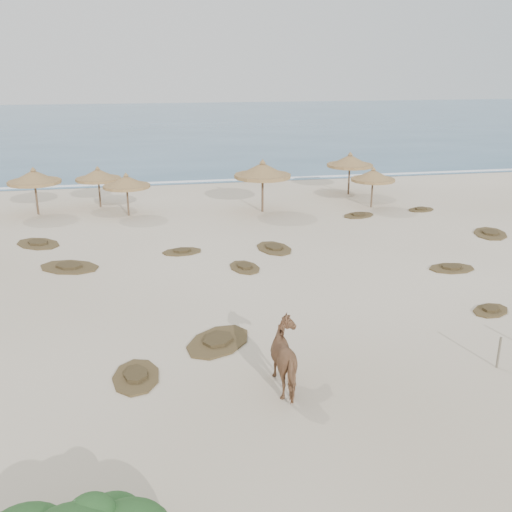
% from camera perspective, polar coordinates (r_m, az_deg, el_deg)
% --- Properties ---
extents(ground, '(160.00, 160.00, 0.00)m').
position_cam_1_polar(ground, '(18.93, 3.69, -7.28)').
color(ground, beige).
rests_on(ground, ground).
extents(ocean, '(200.00, 100.00, 0.01)m').
position_cam_1_polar(ocean, '(91.93, -8.60, 13.09)').
color(ocean, navy).
rests_on(ocean, ground).
extents(foam_line, '(70.00, 0.60, 0.01)m').
position_cam_1_polar(foam_line, '(43.47, -5.13, 7.47)').
color(foam_line, white).
rests_on(foam_line, ground).
extents(palapa_0, '(3.95, 3.95, 2.79)m').
position_cam_1_polar(palapa_0, '(35.27, -21.32, 7.31)').
color(palapa_0, brown).
rests_on(palapa_0, ground).
extents(palapa_1, '(3.43, 3.43, 2.53)m').
position_cam_1_polar(palapa_1, '(36.04, -15.52, 7.78)').
color(palapa_1, brown).
rests_on(palapa_1, ground).
extents(palapa_2, '(3.35, 3.35, 2.50)m').
position_cam_1_polar(palapa_2, '(33.53, -12.83, 7.20)').
color(palapa_2, brown).
rests_on(palapa_2, ground).
extents(palapa_3, '(4.18, 4.18, 3.13)m').
position_cam_1_polar(palapa_3, '(33.51, 0.66, 8.49)').
color(palapa_3, brown).
rests_on(palapa_3, ground).
extents(palapa_4, '(3.81, 3.81, 2.86)m').
position_cam_1_polar(palapa_4, '(38.87, 9.37, 9.31)').
color(palapa_4, brown).
rests_on(palapa_4, ground).
extents(palapa_5, '(3.00, 3.00, 2.49)m').
position_cam_1_polar(palapa_5, '(35.41, 11.62, 7.85)').
color(palapa_5, brown).
rests_on(palapa_5, ground).
extents(horse, '(1.03, 2.11, 1.75)m').
position_cam_1_polar(horse, '(15.33, 3.40, -10.13)').
color(horse, '#946443').
rests_on(horse, ground).
extents(fence_post_far, '(0.07, 0.07, 0.96)m').
position_cam_1_polar(fence_post_far, '(17.80, 23.11, -8.87)').
color(fence_post_far, '#6E6453').
rests_on(fence_post_far, ground).
extents(scrub_1, '(3.19, 2.78, 0.16)m').
position_cam_1_polar(scrub_1, '(25.69, -18.17, -1.02)').
color(scrub_1, brown).
rests_on(scrub_1, ground).
extents(scrub_2, '(1.54, 2.05, 0.16)m').
position_cam_1_polar(scrub_2, '(24.38, -1.14, -1.11)').
color(scrub_2, brown).
rests_on(scrub_2, ground).
extents(scrub_3, '(1.92, 2.57, 0.16)m').
position_cam_1_polar(scrub_3, '(26.95, 1.82, 0.81)').
color(scrub_3, brown).
rests_on(scrub_3, ground).
extents(scrub_4, '(2.03, 1.33, 0.16)m').
position_cam_1_polar(scrub_4, '(25.66, 18.97, -1.13)').
color(scrub_4, brown).
rests_on(scrub_4, ground).
extents(scrub_5, '(2.60, 2.97, 0.16)m').
position_cam_1_polar(scrub_5, '(31.72, 22.38, 2.12)').
color(scrub_5, brown).
rests_on(scrub_5, ground).
extents(scrub_6, '(2.93, 2.94, 0.16)m').
position_cam_1_polar(scrub_6, '(29.59, -20.96, 1.19)').
color(scrub_6, brown).
rests_on(scrub_6, ground).
extents(scrub_7, '(2.37, 2.00, 0.16)m').
position_cam_1_polar(scrub_7, '(33.53, 10.21, 4.06)').
color(scrub_7, brown).
rests_on(scrub_7, ground).
extents(scrub_9, '(2.92, 3.02, 0.16)m').
position_cam_1_polar(scrub_9, '(18.03, -3.80, -8.48)').
color(scrub_9, brown).
rests_on(scrub_9, ground).
extents(scrub_10, '(1.97, 1.57, 0.16)m').
position_cam_1_polar(scrub_10, '(35.75, 16.17, 4.51)').
color(scrub_10, brown).
rests_on(scrub_10, ground).
extents(scrub_11, '(1.38, 2.06, 0.16)m').
position_cam_1_polar(scrub_11, '(16.45, -11.90, -11.69)').
color(scrub_11, brown).
rests_on(scrub_11, ground).
extents(scrub_12, '(1.85, 1.62, 0.16)m').
position_cam_1_polar(scrub_12, '(21.78, 22.42, -5.02)').
color(scrub_12, brown).
rests_on(scrub_12, ground).
extents(scrub_13, '(2.00, 1.43, 0.16)m').
position_cam_1_polar(scrub_13, '(26.67, -7.40, 0.47)').
color(scrub_13, brown).
rests_on(scrub_13, ground).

